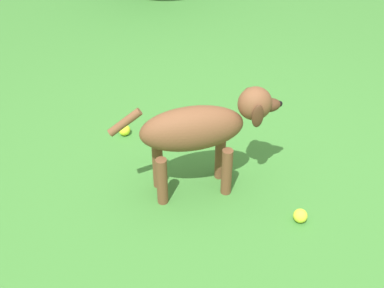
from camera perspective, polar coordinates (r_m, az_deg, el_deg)
name	(u,v)px	position (r m, az deg, el deg)	size (l,w,h in m)	color
ground	(239,194)	(2.45, 5.45, -5.72)	(14.00, 14.00, 0.00)	#38722D
dog	(202,129)	(2.25, 1.17, 1.76)	(0.64, 0.55, 0.54)	brown
tennis_ball_0	(300,216)	(2.34, 12.39, -8.09)	(0.07, 0.07, 0.07)	#CDE231
tennis_ball_2	(124,130)	(2.82, -7.81, 1.62)	(0.07, 0.07, 0.07)	#CFE229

